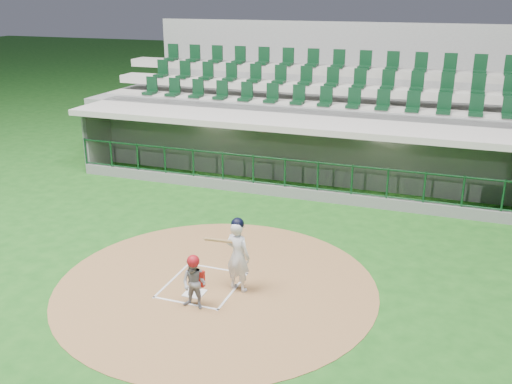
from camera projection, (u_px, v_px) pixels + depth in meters
ground at (208, 280)px, 13.07m from camera, size 120.00×120.00×0.00m
dirt_circle at (216, 285)px, 12.80m from camera, size 7.20×7.20×0.01m
home_plate at (195, 293)px, 12.45m from camera, size 0.43×0.43×0.02m
batter_box_chalk at (202, 285)px, 12.80m from camera, size 1.55×1.80×0.01m
dugout_structure at (304, 154)px, 19.67m from camera, size 16.40×3.70×3.00m
seating_deck at (322, 122)px, 22.27m from camera, size 17.00×6.72×5.15m
batter at (238, 254)px, 12.34m from camera, size 0.87×0.91×1.70m
catcher at (194, 282)px, 11.71m from camera, size 0.57×0.45×1.20m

